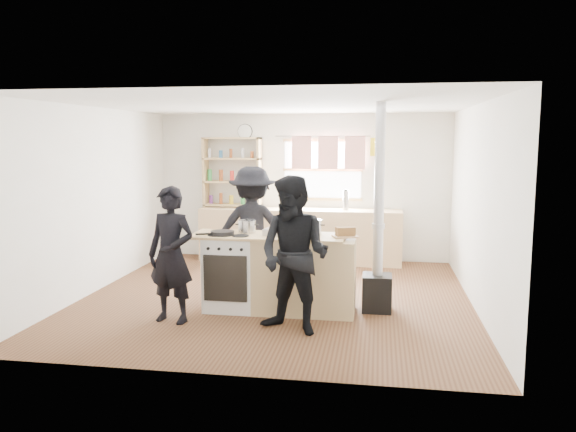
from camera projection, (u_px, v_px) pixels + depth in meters
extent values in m
cube|color=brown|center=(276.00, 298.00, 7.40)|extent=(5.00, 5.00, 0.01)
cube|color=tan|center=(300.00, 235.00, 9.51)|extent=(3.40, 0.55, 0.90)
cube|color=tan|center=(233.00, 205.00, 9.75)|extent=(1.00, 0.28, 0.03)
cube|color=tan|center=(232.00, 182.00, 9.70)|extent=(1.00, 0.28, 0.03)
cube|color=tan|center=(232.00, 159.00, 9.64)|extent=(1.00, 0.28, 0.03)
cube|color=tan|center=(232.00, 138.00, 9.59)|extent=(1.00, 0.28, 0.03)
cube|color=tan|center=(205.00, 172.00, 9.75)|extent=(0.04, 0.28, 1.20)
cube|color=tan|center=(259.00, 173.00, 9.60)|extent=(0.04, 0.28, 1.20)
cylinder|color=silver|center=(346.00, 200.00, 9.30)|extent=(0.10, 0.10, 0.32)
cube|color=silver|center=(232.00, 272.00, 6.87)|extent=(0.60, 0.60, 0.90)
cube|color=tan|center=(305.00, 275.00, 6.73)|extent=(1.20, 0.60, 0.90)
cube|color=tan|center=(268.00, 236.00, 6.74)|extent=(1.84, 0.64, 0.03)
cylinder|color=black|center=(222.00, 233.00, 6.71)|extent=(0.38, 0.38, 0.05)
cylinder|color=#2D6020|center=(222.00, 232.00, 6.70)|extent=(0.25, 0.25, 0.02)
cube|color=silver|center=(278.00, 232.00, 6.73)|extent=(0.34, 0.31, 0.07)
cube|color=brown|center=(278.00, 230.00, 6.73)|extent=(0.29, 0.26, 0.02)
cylinder|color=silver|center=(247.00, 227.00, 6.87)|extent=(0.21, 0.21, 0.14)
cylinder|color=silver|center=(247.00, 221.00, 6.86)|extent=(0.22, 0.22, 0.01)
sphere|color=black|center=(247.00, 219.00, 6.85)|extent=(0.03, 0.03, 0.03)
cylinder|color=silver|center=(311.00, 227.00, 6.75)|extent=(0.26, 0.26, 0.17)
cylinder|color=silver|center=(311.00, 220.00, 6.73)|extent=(0.27, 0.27, 0.01)
sphere|color=black|center=(311.00, 219.00, 6.73)|extent=(0.03, 0.03, 0.03)
cube|color=tan|center=(345.00, 236.00, 6.56)|extent=(0.33, 0.28, 0.02)
cube|color=olive|center=(345.00, 231.00, 6.55)|extent=(0.24, 0.18, 0.10)
cube|color=black|center=(377.00, 293.00, 6.80)|extent=(0.35, 0.35, 0.44)
cylinder|color=#ADADB2|center=(379.00, 190.00, 6.63)|extent=(0.12, 0.12, 2.06)
imported|color=black|center=(171.00, 255.00, 6.32)|extent=(0.63, 0.47, 1.55)
imported|color=black|center=(294.00, 255.00, 5.94)|extent=(1.00, 0.90, 1.69)
imported|color=black|center=(253.00, 229.00, 7.66)|extent=(1.17, 0.77, 1.70)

